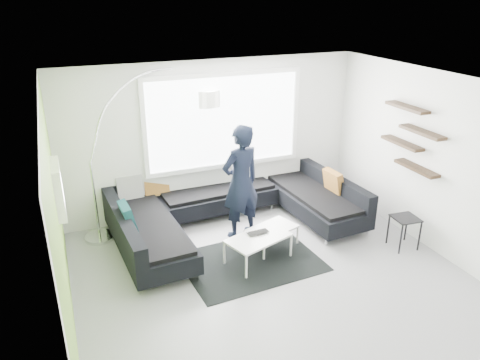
{
  "coord_description": "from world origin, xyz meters",
  "views": [
    {
      "loc": [
        -2.6,
        -5.2,
        3.92
      ],
      "look_at": [
        -0.12,
        0.9,
        1.21
      ],
      "focal_mm": 35.0,
      "sensor_mm": 36.0,
      "label": 1
    }
  ],
  "objects_px": {
    "person": "(241,182)",
    "side_table": "(404,232)",
    "coffee_table": "(265,242)",
    "arc_lamp": "(90,163)",
    "sectional_sofa": "(235,209)",
    "laptop": "(259,234)"
  },
  "relations": [
    {
      "from": "arc_lamp",
      "to": "side_table",
      "type": "height_order",
      "value": "arc_lamp"
    },
    {
      "from": "arc_lamp",
      "to": "sectional_sofa",
      "type": "bearing_deg",
      "value": -25.48
    },
    {
      "from": "coffee_table",
      "to": "arc_lamp",
      "type": "relative_size",
      "value": 0.46
    },
    {
      "from": "sectional_sofa",
      "to": "coffee_table",
      "type": "bearing_deg",
      "value": -84.24
    },
    {
      "from": "side_table",
      "to": "person",
      "type": "height_order",
      "value": "person"
    },
    {
      "from": "arc_lamp",
      "to": "person",
      "type": "bearing_deg",
      "value": -30.52
    },
    {
      "from": "sectional_sofa",
      "to": "person",
      "type": "bearing_deg",
      "value": -88.4
    },
    {
      "from": "coffee_table",
      "to": "arc_lamp",
      "type": "distance_m",
      "value": 3.03
    },
    {
      "from": "person",
      "to": "side_table",
      "type": "bearing_deg",
      "value": 134.36
    },
    {
      "from": "sectional_sofa",
      "to": "laptop",
      "type": "bearing_deg",
      "value": -93.36
    },
    {
      "from": "person",
      "to": "coffee_table",
      "type": "bearing_deg",
      "value": 85.73
    },
    {
      "from": "person",
      "to": "laptop",
      "type": "height_order",
      "value": "person"
    },
    {
      "from": "side_table",
      "to": "laptop",
      "type": "relative_size",
      "value": 1.48
    },
    {
      "from": "coffee_table",
      "to": "laptop",
      "type": "xyz_separation_m",
      "value": [
        -0.15,
        -0.09,
        0.22
      ]
    },
    {
      "from": "coffee_table",
      "to": "laptop",
      "type": "bearing_deg",
      "value": -166.63
    },
    {
      "from": "coffee_table",
      "to": "arc_lamp",
      "type": "xyz_separation_m",
      "value": [
        -2.39,
        1.48,
        1.15
      ]
    },
    {
      "from": "sectional_sofa",
      "to": "person",
      "type": "distance_m",
      "value": 0.63
    },
    {
      "from": "side_table",
      "to": "person",
      "type": "xyz_separation_m",
      "value": [
        -2.29,
        1.37,
        0.71
      ]
    },
    {
      "from": "coffee_table",
      "to": "laptop",
      "type": "height_order",
      "value": "laptop"
    },
    {
      "from": "sectional_sofa",
      "to": "coffee_table",
      "type": "relative_size",
      "value": 3.36
    },
    {
      "from": "sectional_sofa",
      "to": "coffee_table",
      "type": "xyz_separation_m",
      "value": [
        0.15,
        -0.93,
        -0.18
      ]
    },
    {
      "from": "coffee_table",
      "to": "side_table",
      "type": "height_order",
      "value": "side_table"
    }
  ]
}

